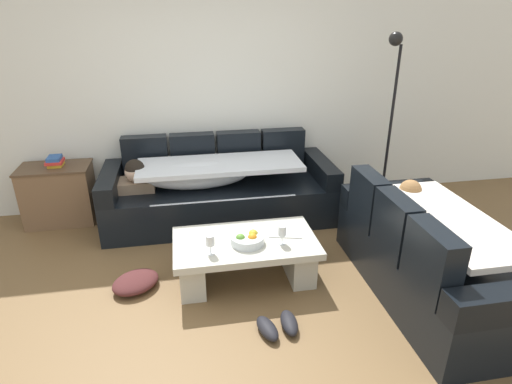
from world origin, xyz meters
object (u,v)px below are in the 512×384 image
side_cabinet (59,194)px  open_magazine (285,232)px  coffee_table (245,254)px  wine_glass_near_right (282,231)px  wine_glass_near_left (210,241)px  crumpled_garment (136,282)px  pair_of_shoes (278,326)px  floor_lamp (390,113)px  book_stack_on_cabinet (55,161)px  couch_along_wall (216,191)px  fruit_bowl (248,239)px  couch_near_window (431,256)px

side_cabinet → open_magazine: bearing=-32.0°
coffee_table → wine_glass_near_right: wine_glass_near_right is taller
wine_glass_near_left → crumpled_garment: size_ratio=0.42×
pair_of_shoes → wine_glass_near_left: bearing=129.4°
wine_glass_near_left → pair_of_shoes: (0.43, -0.53, -0.45)m
coffee_table → floor_lamp: (1.79, 1.17, 0.88)m
wine_glass_near_right → open_magazine: 0.23m
coffee_table → wine_glass_near_right: size_ratio=7.23×
book_stack_on_cabinet → couch_along_wall: bearing=-8.0°
fruit_bowl → open_magazine: size_ratio=1.00×
couch_near_window → side_cabinet: bearing=60.1°
couch_near_window → crumpled_garment: 2.44m
couch_along_wall → pair_of_shoes: couch_along_wall is taller
couch_along_wall → side_cabinet: 1.69m
fruit_bowl → crumpled_garment: (-0.94, 0.08, -0.36)m
fruit_bowl → open_magazine: fruit_bowl is taller
wine_glass_near_right → pair_of_shoes: wine_glass_near_right is taller
couch_along_wall → coffee_table: couch_along_wall is taller
fruit_bowl → open_magazine: bearing=19.6°
open_magazine → floor_lamp: (1.42, 1.10, 0.73)m
side_cabinet → pair_of_shoes: size_ratio=2.22×
couch_near_window → fruit_bowl: bearing=75.0°
wine_glass_near_right → floor_lamp: floor_lamp is taller
coffee_table → book_stack_on_cabinet: book_stack_on_cabinet is taller
couch_near_window → crumpled_garment: size_ratio=4.61×
wine_glass_near_right → pair_of_shoes: (-0.16, -0.58, -0.45)m
wine_glass_near_right → side_cabinet: (-2.10, 1.54, -0.17)m
couch_near_window → open_magazine: size_ratio=6.59×
side_cabinet → book_stack_on_cabinet: book_stack_on_cabinet is taller
coffee_table → wine_glass_near_right: 0.40m
wine_glass_near_left → floor_lamp: size_ratio=0.09×
wine_glass_near_left → fruit_bowl: bearing=19.2°
couch_near_window → wine_glass_near_right: bearing=74.3°
fruit_bowl → crumpled_garment: bearing=175.3°
coffee_table → crumpled_garment: size_ratio=3.00×
wine_glass_near_right → open_magazine: (0.08, 0.18, -0.11)m
couch_near_window → wine_glass_near_right: 1.21m
couch_along_wall → pair_of_shoes: 1.93m
floor_lamp → pair_of_shoes: bearing=-131.7°
couch_near_window → coffee_table: bearing=73.0°
floor_lamp → fruit_bowl: bearing=-145.4°
fruit_bowl → pair_of_shoes: bearing=-79.5°
book_stack_on_cabinet → coffee_table: bearing=-38.7°
fruit_bowl → book_stack_on_cabinet: (-1.80, 1.49, 0.27)m
side_cabinet → crumpled_garment: side_cabinet is taller
wine_glass_near_left → side_cabinet: 2.20m
side_cabinet → pair_of_shoes: 2.88m
couch_near_window → open_magazine: (-1.08, 0.51, 0.05)m
couch_near_window → side_cabinet: (-3.25, 1.87, -0.01)m
couch_along_wall → wine_glass_near_left: 1.39m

